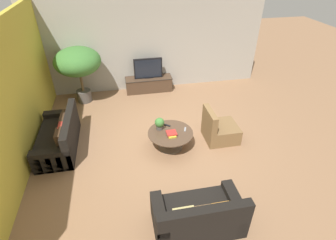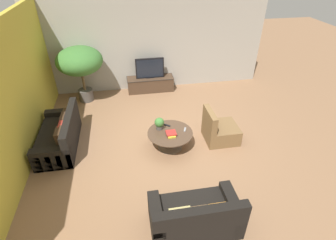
# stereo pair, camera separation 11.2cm
# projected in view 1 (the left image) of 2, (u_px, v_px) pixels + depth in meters

# --- Properties ---
(ground_plane) EXTENTS (24.00, 24.00, 0.00)m
(ground_plane) POSITION_uv_depth(u_px,v_px,m) (170.00, 143.00, 6.56)
(ground_plane) COLOR #8C6647
(back_wall_stone) EXTENTS (7.40, 0.12, 3.00)m
(back_wall_stone) POSITION_uv_depth(u_px,v_px,m) (150.00, 44.00, 8.39)
(back_wall_stone) COLOR #A39E93
(back_wall_stone) RESTS_ON ground
(side_wall_left) EXTENTS (0.12, 7.40, 3.00)m
(side_wall_left) POSITION_uv_depth(u_px,v_px,m) (13.00, 99.00, 5.37)
(side_wall_left) COLOR gold
(side_wall_left) RESTS_ON ground
(media_console) EXTENTS (1.54, 0.50, 0.48)m
(media_console) POSITION_uv_depth(u_px,v_px,m) (149.00, 84.00, 8.80)
(media_console) COLOR #473323
(media_console) RESTS_ON ground
(television) EXTENTS (0.92, 0.13, 0.66)m
(television) POSITION_uv_depth(u_px,v_px,m) (148.00, 68.00, 8.49)
(television) COLOR black
(television) RESTS_ON media_console
(coffee_table) EXTENTS (1.08, 1.08, 0.44)m
(coffee_table) POSITION_uv_depth(u_px,v_px,m) (170.00, 137.00, 6.27)
(coffee_table) COLOR #756656
(coffee_table) RESTS_ON ground
(couch_by_wall) EXTENTS (0.84, 1.80, 0.84)m
(couch_by_wall) POSITION_uv_depth(u_px,v_px,m) (60.00, 137.00, 6.28)
(couch_by_wall) COLOR black
(couch_by_wall) RESTS_ON ground
(couch_near_entry) EXTENTS (1.53, 0.84, 0.84)m
(couch_near_entry) POSITION_uv_depth(u_px,v_px,m) (198.00, 216.00, 4.46)
(couch_near_entry) COLOR black
(couch_near_entry) RESTS_ON ground
(armchair_wicker) EXTENTS (0.80, 0.76, 0.86)m
(armchair_wicker) POSITION_uv_depth(u_px,v_px,m) (219.00, 130.00, 6.57)
(armchair_wicker) COLOR brown
(armchair_wicker) RESTS_ON ground
(potted_palm_tall) EXTENTS (1.35, 1.35, 1.72)m
(potted_palm_tall) POSITION_uv_depth(u_px,v_px,m) (78.00, 63.00, 7.65)
(potted_palm_tall) COLOR #514C47
(potted_palm_tall) RESTS_ON ground
(potted_plant_tabletop) EXTENTS (0.23, 0.23, 0.30)m
(potted_plant_tabletop) POSITION_uv_depth(u_px,v_px,m) (160.00, 123.00, 6.23)
(potted_plant_tabletop) COLOR #514C47
(potted_plant_tabletop) RESTS_ON coffee_table
(book_stack) EXTENTS (0.24, 0.30, 0.07)m
(book_stack) POSITION_uv_depth(u_px,v_px,m) (171.00, 133.00, 6.11)
(book_stack) COLOR gold
(book_stack) RESTS_ON coffee_table
(remote_black) EXTENTS (0.15, 0.13, 0.02)m
(remote_black) POSITION_uv_depth(u_px,v_px,m) (167.00, 125.00, 6.43)
(remote_black) COLOR black
(remote_black) RESTS_ON coffee_table
(remote_silver) EXTENTS (0.09, 0.16, 0.02)m
(remote_silver) POSITION_uv_depth(u_px,v_px,m) (185.00, 129.00, 6.29)
(remote_silver) COLOR gray
(remote_silver) RESTS_ON coffee_table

